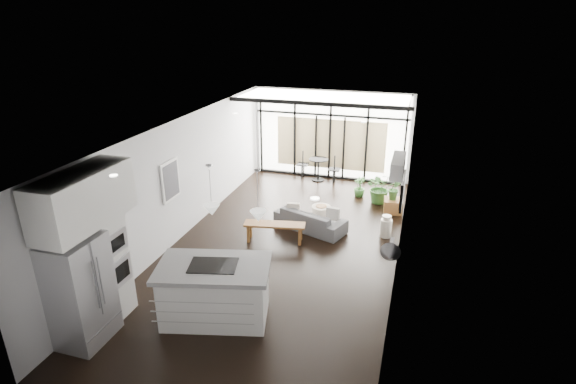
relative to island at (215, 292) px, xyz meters
The scene contains 28 objects.
floor 2.82m from the island, 81.69° to the left, with size 5.00×10.00×0.00m, color black.
ceiling 3.59m from the island, 81.69° to the left, with size 5.00×10.00×0.00m, color silver.
wall_left 3.56m from the island, 127.49° to the left, with size 0.02×10.00×2.80m, color silver.
wall_right 4.08m from the island, 43.35° to the left, with size 0.02×10.00×2.80m, color silver.
wall_back 7.80m from the island, 87.04° to the left, with size 5.00×0.02×2.80m, color silver.
wall_front 2.46m from the island, 79.97° to the right, with size 5.00×0.02×2.80m, color silver.
glazing 7.68m from the island, 86.99° to the left, with size 5.00×0.20×2.80m, color black.
skylight 7.12m from the island, 86.60° to the left, with size 4.70×1.90×0.06m, color silver.
neighbour_building 7.72m from the island, 87.02° to the left, with size 3.50×0.02×1.60m, color beige.
island is the anchor object (origin of this frame).
cooktop 0.52m from the island, ahead, with size 0.80×0.53×0.01m, color black.
fridge 2.13m from the island, 147.94° to the right, with size 0.70×0.88×1.82m, color #A9A9AF.
appliance_column 1.93m from the island, 167.13° to the right, with size 0.56×0.59×2.17m, color silver.
upper_cabinets 2.63m from the island, 156.11° to the right, with size 0.62×1.75×0.86m, color silver.
pendant_left 1.50m from the island, 89.92° to the left, with size 0.26×0.26×0.18m, color silver.
pendant_right 1.70m from the island, ahead, with size 0.26×0.26×0.18m, color silver.
sofa 3.90m from the island, 79.15° to the left, with size 1.78×0.52×0.70m, color #4D4D50.
console_bench 2.99m from the island, 88.17° to the left, with size 1.41×0.35×0.45m, color brown.
pouf 4.49m from the island, 78.66° to the left, with size 0.49×0.49×0.39m, color beige.
crate 6.05m from the island, 64.36° to the left, with size 0.49×0.49×0.37m, color brown.
plant_tall 6.41m from the island, 69.93° to the left, with size 0.82×0.91×0.71m, color #326228.
plant_med 6.51m from the island, 75.92° to the left, with size 0.33×0.58×0.33m, color #326228.
plant_crate 6.05m from the island, 64.36° to the left, with size 0.33×0.61×0.27m, color #326228.
milk_can 4.73m from the island, 57.18° to the left, with size 0.28×0.28×0.54m, color beige.
bistro_set 7.29m from the island, 89.01° to the left, with size 1.51×0.60×0.72m, color black.
tv 4.77m from the island, 52.58° to the left, with size 0.05×1.10×0.65m, color black.
ac_unit 3.90m from the island, 34.88° to the left, with size 0.22×0.90×0.30m, color silver.
framed_art 3.22m from the island, 132.76° to the left, with size 0.04×0.70×0.90m, color black.
Camera 1 is at (2.69, -8.63, 4.98)m, focal length 28.00 mm.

